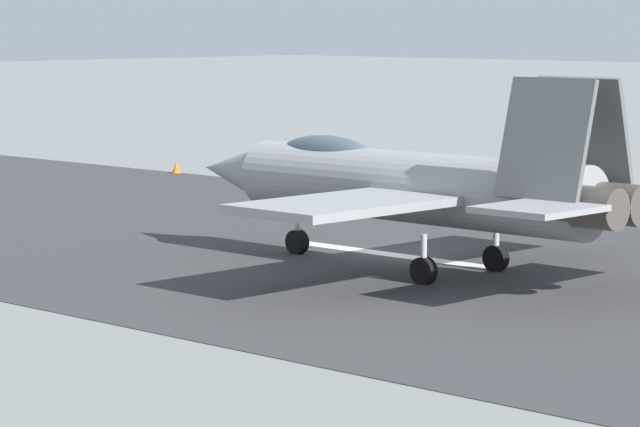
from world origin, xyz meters
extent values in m
plane|color=gray|center=(0.00, 0.00, 0.00)|extent=(400.00, 400.00, 0.00)
cube|color=#383739|center=(0.00, 0.00, 0.01)|extent=(240.00, 26.00, 0.02)
cube|color=white|center=(0.13, 0.00, 0.02)|extent=(8.00, 0.70, 0.00)
cylinder|color=gray|center=(-2.40, 1.90, 2.42)|extent=(12.13, 2.19, 2.05)
cone|color=gray|center=(5.05, 1.81, 2.42)|extent=(2.81, 1.77, 1.74)
ellipsoid|color=#3F5160|center=(1.01, 1.86, 3.19)|extent=(3.61, 1.14, 1.10)
cylinder|color=#47423D|center=(-8.60, 2.52, 2.42)|extent=(2.21, 1.13, 1.10)
cylinder|color=#47423D|center=(-8.62, 1.42, 2.42)|extent=(2.21, 1.13, 1.10)
cube|color=gray|center=(-3.36, 5.84, 2.32)|extent=(3.47, 5.86, 0.24)
cube|color=gray|center=(-3.45, -2.02, 2.32)|extent=(3.47, 5.86, 0.24)
cube|color=gray|center=(-8.58, 4.37, 2.52)|extent=(2.43, 2.83, 0.16)
cube|color=#595D5D|center=(-7.67, 2.86, 4.12)|extent=(2.61, 0.98, 3.14)
cube|color=#595D5D|center=(-7.69, 1.06, 4.12)|extent=(2.61, 0.98, 3.14)
cylinder|color=silver|center=(2.25, 1.84, 0.70)|extent=(0.18, 0.18, 1.40)
cylinder|color=black|center=(2.25, 1.84, 0.38)|extent=(0.76, 0.31, 0.76)
cylinder|color=silver|center=(-4.18, 3.52, 0.70)|extent=(0.18, 0.18, 1.40)
cylinder|color=black|center=(-4.18, 3.52, 0.38)|extent=(0.76, 0.31, 0.76)
cylinder|color=silver|center=(-4.22, 0.32, 0.70)|extent=(0.18, 0.18, 1.40)
cylinder|color=black|center=(-4.22, 0.32, 0.38)|extent=(0.76, 0.31, 0.76)
cone|color=orange|center=(4.96, -12.81, 0.28)|extent=(0.44, 0.44, 0.55)
cone|color=orange|center=(24.46, -12.81, 0.28)|extent=(0.44, 0.44, 0.55)
camera|label=1|loc=(-31.35, 36.35, 7.16)|focal=88.76mm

